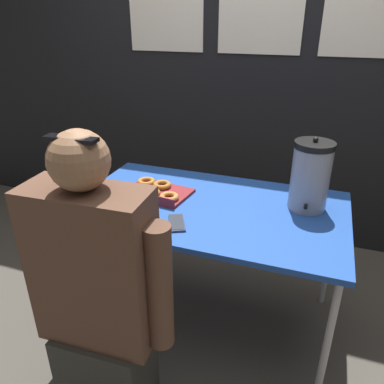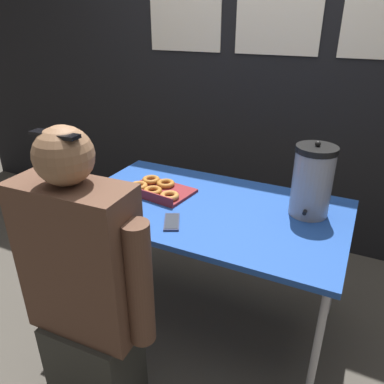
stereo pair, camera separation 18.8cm
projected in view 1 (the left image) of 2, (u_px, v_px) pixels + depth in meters
name	position (u px, v px, depth m)	size (l,w,h in m)	color
ground_plane	(206.00, 316.00, 2.20)	(12.00, 12.00, 0.00)	#4C473F
back_wall	(258.00, 64.00, 2.60)	(6.00, 0.11, 2.58)	black
folding_table	(209.00, 213.00, 1.90)	(1.35, 0.80, 0.74)	#1E479E
donut_box	(155.00, 191.00, 1.99)	(0.37, 0.28, 0.05)	maroon
coffee_urn	(310.00, 176.00, 1.79)	(0.19, 0.21, 0.36)	#939399
cell_phone	(177.00, 223.00, 1.71)	(0.13, 0.17, 0.01)	#2D334C
person_seated	(98.00, 301.00, 1.44)	(0.61, 0.26, 1.28)	#33332D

